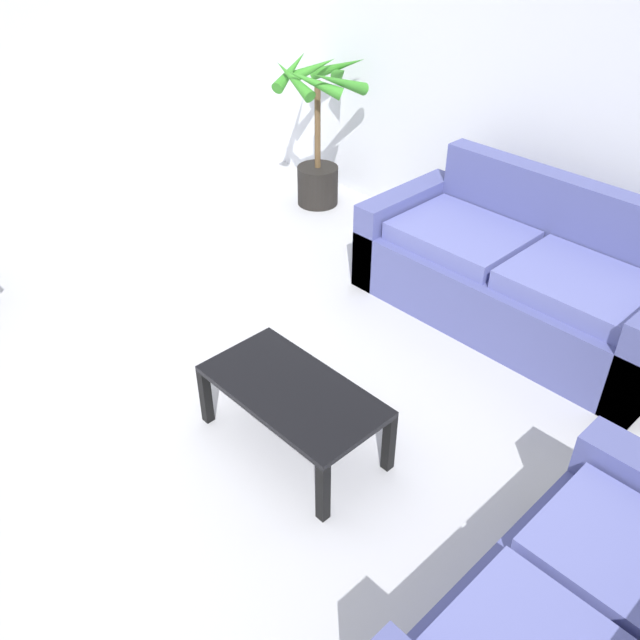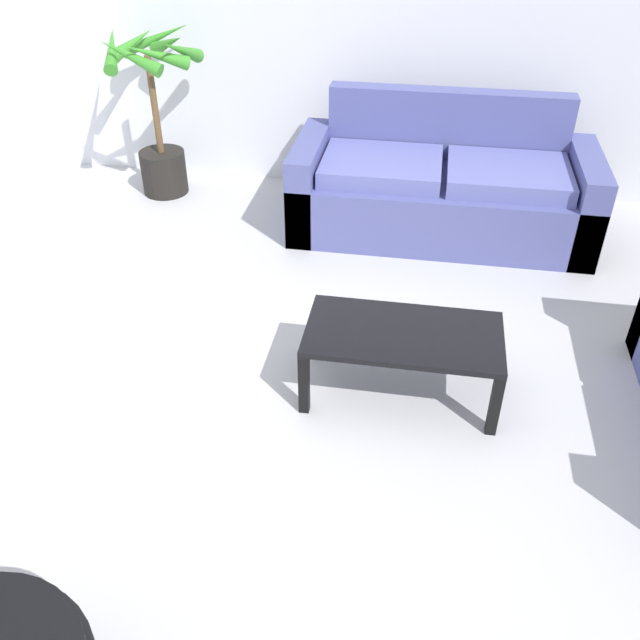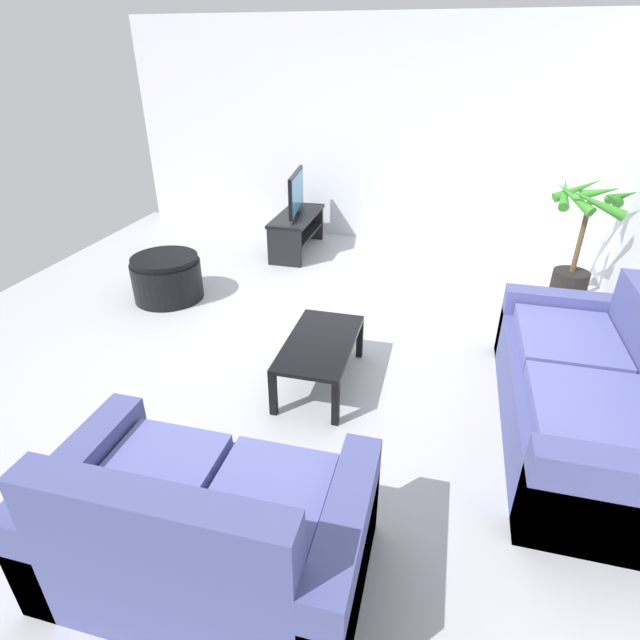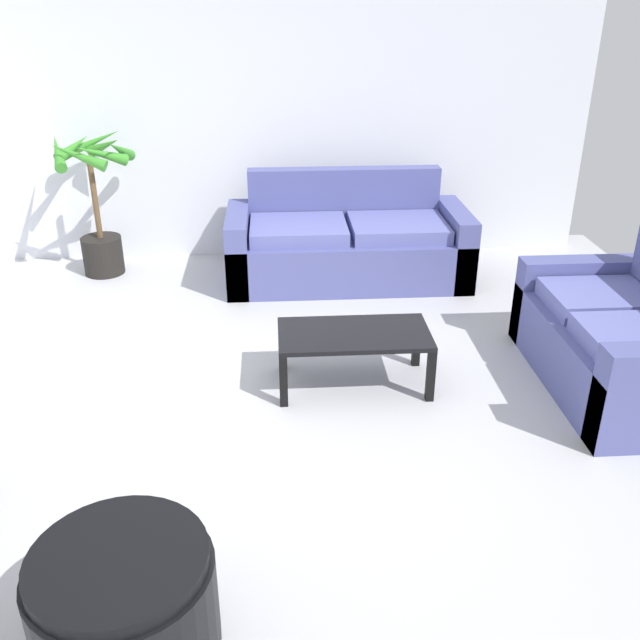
# 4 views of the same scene
# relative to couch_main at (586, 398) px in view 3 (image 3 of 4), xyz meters

# --- Properties ---
(ground_plane) EXTENTS (6.60, 6.60, 0.00)m
(ground_plane) POSITION_rel_couch_main_xyz_m (-0.71, -2.28, -0.30)
(ground_plane) COLOR #B2B2B7
(wall_left) EXTENTS (0.06, 6.00, 2.70)m
(wall_left) POSITION_rel_couch_main_xyz_m (-3.71, -2.28, 1.05)
(wall_left) COLOR silver
(wall_left) RESTS_ON ground
(couch_main) EXTENTS (2.06, 0.90, 0.90)m
(couch_main) POSITION_rel_couch_main_xyz_m (0.00, 0.00, 0.00)
(couch_main) COLOR #4C518C
(couch_main) RESTS_ON ground
(couch_loveseat) EXTENTS (0.90, 1.51, 0.90)m
(couch_loveseat) POSITION_rel_couch_main_xyz_m (1.57, -1.95, -0.00)
(couch_loveseat) COLOR #4C518C
(couch_loveseat) RESTS_ON ground
(tv_stand) EXTENTS (1.10, 0.45, 0.48)m
(tv_stand) POSITION_rel_couch_main_xyz_m (-2.90, -2.85, 0.01)
(tv_stand) COLOR black
(tv_stand) RESTS_ON ground
(tv) EXTENTS (0.85, 0.15, 0.52)m
(tv) POSITION_rel_couch_main_xyz_m (-2.90, -2.85, 0.46)
(tv) COLOR black
(tv) RESTS_ON tv_stand
(coffee_table) EXTENTS (0.96, 0.50, 0.38)m
(coffee_table) POSITION_rel_couch_main_xyz_m (-0.14, -1.83, 0.02)
(coffee_table) COLOR black
(coffee_table) RESTS_ON ground
(potted_palm) EXTENTS (0.71, 0.72, 1.25)m
(potted_palm) POSITION_rel_couch_main_xyz_m (-2.16, 0.27, 0.28)
(potted_palm) COLOR black
(potted_palm) RESTS_ON ground
(ottoman) EXTENTS (0.71, 0.71, 0.46)m
(ottoman) POSITION_rel_couch_main_xyz_m (-1.23, -3.75, -0.08)
(ottoman) COLOR black
(ottoman) RESTS_ON ground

